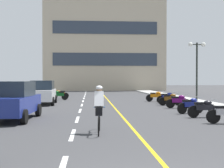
% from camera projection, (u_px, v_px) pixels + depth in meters
% --- Properties ---
extents(ground_plane, '(140.00, 140.00, 0.00)m').
position_uv_depth(ground_plane, '(107.00, 102.00, 25.53)').
color(ground_plane, '#38383A').
extents(curb_left, '(2.40, 72.00, 0.12)m').
position_uv_depth(curb_left, '(27.00, 99.00, 28.00)').
color(curb_left, '#A8A8A3').
rests_on(curb_left, ground).
extents(curb_right, '(2.40, 72.00, 0.12)m').
position_uv_depth(curb_right, '(180.00, 99.00, 29.05)').
color(curb_right, '#A8A8A3').
rests_on(curb_right, ground).
extents(lane_dash_1, '(0.14, 2.20, 0.01)m').
position_uv_depth(lane_dash_1, '(73.00, 135.00, 10.43)').
color(lane_dash_1, silver).
rests_on(lane_dash_1, ground).
extents(lane_dash_2, '(0.14, 2.20, 0.01)m').
position_uv_depth(lane_dash_2, '(77.00, 119.00, 14.42)').
color(lane_dash_2, silver).
rests_on(lane_dash_2, ground).
extents(lane_dash_3, '(0.14, 2.20, 0.01)m').
position_uv_depth(lane_dash_3, '(80.00, 111.00, 18.40)').
color(lane_dash_3, silver).
rests_on(lane_dash_3, ground).
extents(lane_dash_4, '(0.14, 2.20, 0.01)m').
position_uv_depth(lane_dash_4, '(82.00, 105.00, 22.39)').
color(lane_dash_4, silver).
rests_on(lane_dash_4, ground).
extents(lane_dash_5, '(0.14, 2.20, 0.01)m').
position_uv_depth(lane_dash_5, '(83.00, 101.00, 26.38)').
color(lane_dash_5, silver).
rests_on(lane_dash_5, ground).
extents(lane_dash_6, '(0.14, 2.20, 0.01)m').
position_uv_depth(lane_dash_6, '(84.00, 98.00, 30.37)').
color(lane_dash_6, silver).
rests_on(lane_dash_6, ground).
extents(lane_dash_7, '(0.14, 2.20, 0.01)m').
position_uv_depth(lane_dash_7, '(85.00, 96.00, 34.36)').
color(lane_dash_7, silver).
rests_on(lane_dash_7, ground).
extents(lane_dash_8, '(0.14, 2.20, 0.01)m').
position_uv_depth(lane_dash_8, '(85.00, 94.00, 38.35)').
color(lane_dash_8, silver).
rests_on(lane_dash_8, ground).
extents(lane_dash_9, '(0.14, 2.20, 0.01)m').
position_uv_depth(lane_dash_9, '(86.00, 93.00, 42.34)').
color(lane_dash_9, silver).
rests_on(lane_dash_9, ground).
extents(lane_dash_10, '(0.14, 2.20, 0.01)m').
position_uv_depth(lane_dash_10, '(86.00, 92.00, 46.33)').
color(lane_dash_10, silver).
rests_on(lane_dash_10, ground).
extents(lane_dash_11, '(0.14, 2.20, 0.01)m').
position_uv_depth(lane_dash_11, '(86.00, 91.00, 50.32)').
color(lane_dash_11, silver).
rests_on(lane_dash_11, ground).
extents(centre_line_yellow, '(0.12, 66.00, 0.01)m').
position_uv_depth(centre_line_yellow, '(107.00, 99.00, 28.54)').
color(centre_line_yellow, gold).
rests_on(centre_line_yellow, ground).
extents(office_building, '(20.31, 9.17, 17.24)m').
position_uv_depth(office_building, '(104.00, 42.00, 53.92)').
color(office_building, '#BCAD93').
rests_on(office_building, ground).
extents(street_lamp_mid, '(1.46, 0.36, 4.83)m').
position_uv_depth(street_lamp_mid, '(197.00, 58.00, 24.80)').
color(street_lamp_mid, black).
rests_on(street_lamp_mid, curb_right).
extents(parked_car_near, '(2.07, 4.27, 1.82)m').
position_uv_depth(parked_car_near, '(14.00, 100.00, 14.24)').
color(parked_car_near, black).
rests_on(parked_car_near, ground).
extents(parked_car_mid, '(2.06, 4.27, 1.82)m').
position_uv_depth(parked_car_mid, '(43.00, 92.00, 23.10)').
color(parked_car_mid, black).
rests_on(parked_car_mid, ground).
extents(motorcycle_3, '(1.70, 0.60, 0.92)m').
position_uv_depth(motorcycle_3, '(204.00, 108.00, 15.14)').
color(motorcycle_3, black).
rests_on(motorcycle_3, ground).
extents(motorcycle_4, '(1.65, 0.75, 0.92)m').
position_uv_depth(motorcycle_4, '(191.00, 105.00, 16.92)').
color(motorcycle_4, black).
rests_on(motorcycle_4, ground).
extents(motorcycle_5, '(1.70, 0.60, 0.92)m').
position_uv_depth(motorcycle_5, '(179.00, 101.00, 20.05)').
color(motorcycle_5, black).
rests_on(motorcycle_5, ground).
extents(motorcycle_6, '(1.70, 0.60, 0.92)m').
position_uv_depth(motorcycle_6, '(170.00, 99.00, 22.07)').
color(motorcycle_6, black).
rests_on(motorcycle_6, ground).
extents(motorcycle_7, '(1.70, 0.60, 0.92)m').
position_uv_depth(motorcycle_7, '(167.00, 97.00, 23.93)').
color(motorcycle_7, black).
rests_on(motorcycle_7, ground).
extents(motorcycle_8, '(1.65, 0.75, 0.92)m').
position_uv_depth(motorcycle_8, '(156.00, 96.00, 25.85)').
color(motorcycle_8, black).
rests_on(motorcycle_8, ground).
extents(motorcycle_9, '(1.68, 0.67, 0.92)m').
position_uv_depth(motorcycle_9, '(59.00, 95.00, 27.72)').
color(motorcycle_9, black).
rests_on(motorcycle_9, ground).
extents(motorcycle_10, '(1.66, 0.74, 0.92)m').
position_uv_depth(motorcycle_10, '(60.00, 94.00, 29.54)').
color(motorcycle_10, black).
rests_on(motorcycle_10, ground).
extents(cyclist_rider, '(0.42, 1.77, 1.71)m').
position_uv_depth(cyclist_rider, '(99.00, 108.00, 10.74)').
color(cyclist_rider, black).
rests_on(cyclist_rider, ground).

